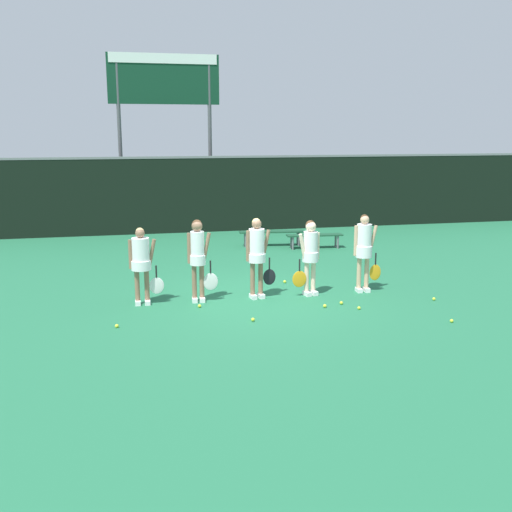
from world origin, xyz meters
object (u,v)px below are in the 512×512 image
Objects in this scene: tennis_ball_4 at (285,282)px; tennis_ball_6 at (325,306)px; tennis_ball_0 at (434,299)px; tennis_ball_1 at (341,303)px; tennis_ball_7 at (117,326)px; bench_far at (272,233)px; player_0 at (141,260)px; tennis_ball_3 at (253,320)px; player_1 at (198,253)px; tennis_ball_2 at (452,321)px; tennis_ball_8 at (199,306)px; player_2 at (257,251)px; bench_courtside at (315,236)px; player_4 at (364,247)px; scoreboard at (164,92)px; player_3 at (310,251)px; tennis_ball_5 at (359,308)px.

tennis_ball_6 reaches higher than tennis_ball_4.
tennis_ball_1 is (-2.04, 0.14, 0.00)m from tennis_ball_0.
tennis_ball_7 is at bearing -176.69° from tennis_ball_0.
tennis_ball_0 is (1.89, -6.72, -0.38)m from bench_far.
player_0 is at bearing 163.55° from tennis_ball_6.
tennis_ball_3 is at bearing -3.89° from tennis_ball_7.
player_1 is 26.28× the size of tennis_ball_2.
player_0 is (-4.19, -5.64, 0.54)m from bench_far.
tennis_ball_0 is 2.04m from tennis_ball_1.
tennis_ball_1 is at bearing -8.17° from tennis_ball_8.
tennis_ball_2 is at bearing -44.33° from player_2.
bench_far is at bearing 155.12° from bench_courtside.
player_4 reaches higher than tennis_ball_1.
scoreboard is 92.29× the size of tennis_ball_0.
player_3 is 25.41× the size of tennis_ball_5.
player_4 is 1.75m from tennis_ball_5.
tennis_ball_2 is at bearing -61.96° from player_3.
tennis_ball_4 is (-0.83, -4.59, -0.38)m from bench_far.
tennis_ball_1 and tennis_ball_4 have the same top height.
scoreboard reaches higher than tennis_ball_6.
tennis_ball_8 is at bearing 167.47° from tennis_ball_6.
player_1 reaches higher than bench_courtside.
player_2 is 24.85× the size of tennis_ball_4.
tennis_ball_1 is 1.00× the size of tennis_ball_8.
scoreboard is 95.70× the size of tennis_ball_5.
tennis_ball_0 is (4.91, -1.03, -1.01)m from player_1.
tennis_ball_0 is (2.47, -1.00, -0.95)m from player_3.
tennis_ball_2 is 0.95× the size of tennis_ball_8.
tennis_ball_3 is at bearing -147.82° from player_3.
player_3 is (-0.57, -5.72, 0.57)m from bench_far.
scoreboard is 11.86m from tennis_ball_8.
tennis_ball_5 is 0.69m from tennis_ball_6.
bench_far is at bearing 65.91° from player_1.
bench_courtside is 26.16× the size of tennis_ball_2.
player_1 is 2.45m from player_3.
bench_far is 4.68m from tennis_ball_4.
player_2 reaches higher than tennis_ball_6.
tennis_ball_3 is (-2.19, -7.27, -0.38)m from bench_far.
player_0 is at bearing -177.73° from player_4.
bench_far is 6.47m from player_1.
tennis_ball_5 is at bearing 1.27° from tennis_ball_7.
tennis_ball_5 is (-0.61, -1.30, -1.00)m from player_4.
player_0 is 23.07× the size of tennis_ball_4.
scoreboard is at bearing 89.29° from player_2.
tennis_ball_4 is at bearing 91.05° from player_3.
tennis_ball_0 is 0.97× the size of tennis_ball_8.
tennis_ball_1 is 4.60m from tennis_ball_7.
tennis_ball_6 is (-1.24, -1.02, -1.00)m from player_4.
player_4 reaches higher than player_0.
tennis_ball_2 is at bearing -84.11° from bench_courtside.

